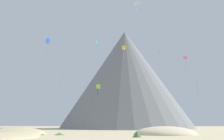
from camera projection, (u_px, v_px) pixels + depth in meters
name	position (u px, v px, depth m)	size (l,w,h in m)	color
dune_foreground_right	(165.00, 134.00, 51.64)	(16.42, 14.61, 3.88)	beige
dune_midground	(11.00, 134.00, 51.18)	(16.38, 19.30, 3.53)	#C6B284
bush_near_left	(20.00, 133.00, 52.19)	(1.02, 1.02, 0.54)	#568442
bush_low_patch	(40.00, 134.00, 48.73)	(2.40, 2.40, 0.44)	#386633
bush_far_left	(3.00, 135.00, 41.34)	(1.02, 1.02, 0.75)	#568442
bush_far_right	(60.00, 134.00, 47.91)	(2.53, 2.53, 0.56)	#568442
bush_mid_center	(137.00, 134.00, 40.23)	(1.83, 1.83, 1.09)	#477238
rock_massif	(127.00, 83.00, 127.20)	(92.06, 92.06, 59.99)	slate
kite_green_mid	(160.00, 52.00, 67.40)	(0.37, 0.70, 1.06)	green
kite_yellow_mid	(124.00, 48.00, 61.22)	(1.05, 1.05, 3.67)	yellow
kite_gold_mid	(57.00, 76.00, 64.64)	(0.66, 1.01, 4.63)	gold
kite_rainbow_mid	(185.00, 59.00, 59.72)	(1.14, 0.46, 3.92)	#E5668C
kite_lime_low	(98.00, 87.00, 53.74)	(1.17, 0.48, 3.10)	#8CD133
kite_white_high	(136.00, 2.00, 60.04)	(2.55, 1.51, 4.12)	white
kite_cyan_high	(97.00, 43.00, 83.04)	(0.84, 1.48, 4.10)	#33BCDB
kite_blue_high	(48.00, 41.00, 77.35)	(1.47, 2.35, 6.68)	blue
kite_orange_low	(197.00, 85.00, 51.12)	(0.57, 1.21, 3.40)	orange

